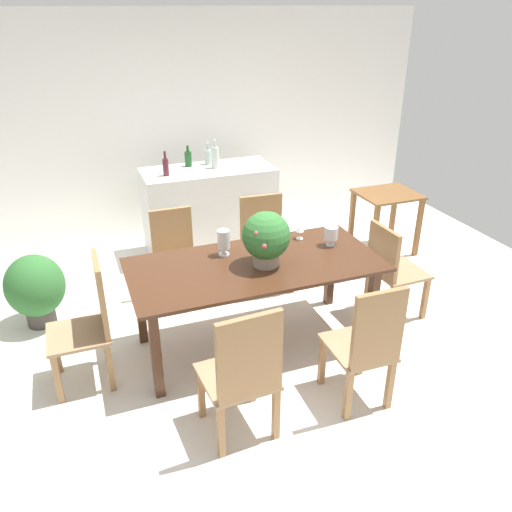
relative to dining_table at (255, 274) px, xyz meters
name	(u,v)px	position (x,y,z in m)	size (l,w,h in m)	color
ground_plane	(249,332)	(0.00, 0.17, -0.67)	(7.04, 7.04, 0.00)	silver
back_wall	(175,126)	(0.00, 2.77, 0.63)	(6.40, 0.10, 2.60)	white
dining_table	(255,274)	(0.00, 0.00, 0.00)	(2.01, 0.95, 0.77)	#422616
chair_foot_end	(391,267)	(1.30, 0.00, -0.17)	(0.45, 0.46, 0.90)	olive
chair_far_left	(175,252)	(-0.45, 0.96, -0.17)	(0.43, 0.42, 0.91)	olive
chair_near_left	(244,372)	(-0.45, -0.98, -0.12)	(0.49, 0.49, 1.02)	olive
chair_far_right	(264,237)	(0.46, 0.97, -0.16)	(0.49, 0.47, 0.93)	olive
chair_near_right	(367,344)	(0.45, -0.98, -0.13)	(0.41, 0.48, 1.01)	olive
chair_head_end	(91,318)	(-1.29, 0.00, -0.12)	(0.45, 0.44, 1.01)	olive
flower_centerpiece	(266,237)	(0.07, -0.06, 0.34)	(0.38, 0.38, 0.44)	gray
crystal_vase_left	(224,240)	(-0.19, 0.23, 0.23)	(0.10, 0.10, 0.22)	silver
crystal_vase_center_near	(331,234)	(0.72, 0.09, 0.21)	(0.12, 0.12, 0.17)	silver
wine_glass	(300,228)	(0.53, 0.30, 0.20)	(0.07, 0.07, 0.14)	silver
kitchen_counter	(210,210)	(0.17, 1.97, -0.18)	(1.46, 0.64, 0.97)	silver
wine_bottle_green	(189,158)	(0.00, 2.14, 0.39)	(0.08, 0.08, 0.23)	#194C1E
wine_bottle_clear	(208,156)	(0.23, 2.15, 0.39)	(0.08, 0.08, 0.25)	#B2BFB7
wine_bottle_tall	(166,166)	(-0.31, 1.89, 0.40)	(0.06, 0.06, 0.26)	#511E28
wine_bottle_dark	(215,157)	(0.27, 1.98, 0.42)	(0.08, 0.08, 0.31)	#B2BFB7
side_table	(386,207)	(2.05, 1.20, -0.12)	(0.66, 0.57, 0.71)	brown
potted_plant_floor	(35,288)	(-1.71, 0.97, -0.30)	(0.51, 0.51, 0.68)	#423D38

